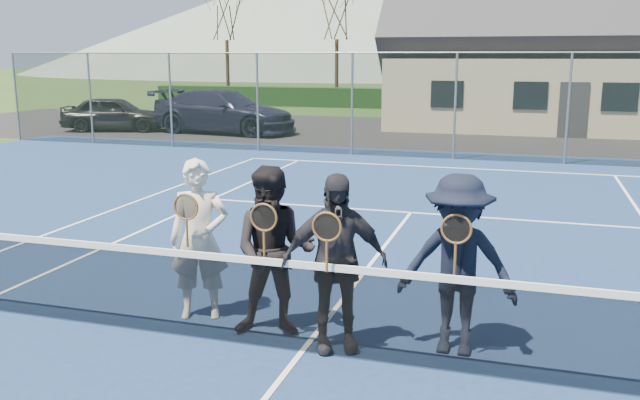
% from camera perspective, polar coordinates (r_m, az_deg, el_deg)
% --- Properties ---
extents(ground, '(220.00, 220.00, 0.00)m').
position_cam_1_polar(ground, '(26.19, 12.70, 5.38)').
color(ground, '#264318').
rests_on(ground, ground).
extents(court_surface, '(30.00, 30.00, 0.02)m').
position_cam_1_polar(court_surface, '(6.92, -1.52, -12.76)').
color(court_surface, navy).
rests_on(court_surface, ground).
extents(tarmac_carpark, '(40.00, 12.00, 0.01)m').
position_cam_1_polar(tarmac_carpark, '(26.80, 4.11, 5.80)').
color(tarmac_carpark, black).
rests_on(tarmac_carpark, ground).
extents(hedge_row, '(40.00, 1.20, 1.10)m').
position_cam_1_polar(hedge_row, '(38.08, 14.25, 8.14)').
color(hedge_row, black).
rests_on(hedge_row, ground).
extents(hill_west, '(110.00, 110.00, 18.00)m').
position_cam_1_polar(hill_west, '(104.68, 2.28, 15.39)').
color(hill_west, slate).
rests_on(hill_west, ground).
extents(car_a, '(4.31, 2.70, 1.37)m').
position_cam_1_polar(car_a, '(28.01, -16.91, 6.98)').
color(car_a, black).
rests_on(car_a, ground).
extents(car_b, '(4.21, 2.77, 1.31)m').
position_cam_1_polar(car_b, '(27.82, -9.27, 7.25)').
color(car_b, gray).
rests_on(car_b, ground).
extents(car_c, '(5.92, 2.96, 1.65)m').
position_cam_1_polar(car_c, '(26.29, -8.09, 7.38)').
color(car_c, '#191831').
rests_on(car_c, ground).
extents(court_markings, '(11.03, 23.83, 0.01)m').
position_cam_1_polar(court_markings, '(6.92, -1.52, -12.65)').
color(court_markings, white).
rests_on(court_markings, court_surface).
extents(tennis_net, '(11.68, 0.08, 1.10)m').
position_cam_1_polar(tennis_net, '(6.72, -1.55, -8.66)').
color(tennis_net, slate).
rests_on(tennis_net, ground).
extents(perimeter_fence, '(30.07, 0.07, 3.02)m').
position_cam_1_polar(perimeter_fence, '(19.60, 11.32, 7.76)').
color(perimeter_fence, slate).
rests_on(perimeter_fence, ground).
extents(clubhouse, '(15.60, 8.20, 7.70)m').
position_cam_1_polar(clubhouse, '(30.03, 21.55, 13.30)').
color(clubhouse, beige).
rests_on(clubhouse, ground).
extents(tree_a, '(3.20, 3.20, 7.77)m').
position_cam_1_polar(tree_a, '(43.01, -7.93, 15.79)').
color(tree_a, '#361F13').
rests_on(tree_a, ground).
extents(tree_b, '(3.20, 3.20, 7.77)m').
position_cam_1_polar(tree_b, '(40.58, 1.44, 16.12)').
color(tree_b, '#341D13').
rests_on(tree_b, ground).
extents(tree_c, '(3.20, 3.20, 7.77)m').
position_cam_1_polar(tree_c, '(39.05, 17.79, 15.73)').
color(tree_c, '#392314').
rests_on(tree_c, ground).
extents(player_a, '(0.76, 0.62, 1.80)m').
position_cam_1_polar(player_a, '(7.62, -10.14, -3.29)').
color(player_a, silver).
rests_on(player_a, court_surface).
extents(player_b, '(1.01, 0.87, 1.80)m').
position_cam_1_polar(player_b, '(7.07, -3.89, -4.36)').
color(player_b, black).
rests_on(player_b, court_surface).
extents(player_c, '(1.14, 0.82, 1.80)m').
position_cam_1_polar(player_c, '(6.69, 1.24, -5.29)').
color(player_c, '#242328').
rests_on(player_c, court_surface).
extents(player_d, '(1.17, 0.69, 1.80)m').
position_cam_1_polar(player_d, '(6.74, 11.50, -5.40)').
color(player_d, black).
rests_on(player_d, court_surface).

